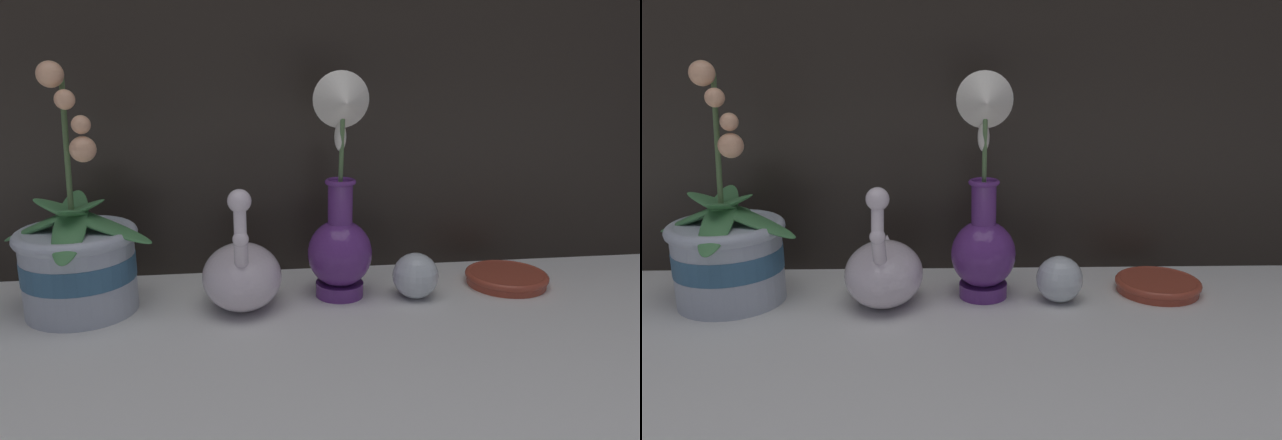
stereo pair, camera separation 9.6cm
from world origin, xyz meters
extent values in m
plane|color=silver|center=(0.00, 0.00, 0.00)|extent=(2.80, 2.80, 0.00)
cylinder|color=#B2BCCC|center=(-0.34, 0.14, 0.06)|extent=(0.16, 0.16, 0.13)
cylinder|color=#386689|center=(-0.34, 0.14, 0.07)|extent=(0.17, 0.17, 0.04)
torus|color=#B2BCCC|center=(-0.34, 0.14, 0.12)|extent=(0.18, 0.18, 0.02)
cylinder|color=#4C6B3D|center=(-0.34, 0.14, 0.24)|extent=(0.01, 0.03, 0.22)
ellipsoid|color=#427F47|center=(-0.31, 0.13, 0.14)|extent=(0.19, 0.10, 0.07)
ellipsoid|color=#427F47|center=(-0.34, 0.17, 0.14)|extent=(0.05, 0.17, 0.06)
ellipsoid|color=#427F47|center=(-0.37, 0.14, 0.14)|extent=(0.16, 0.06, 0.07)
ellipsoid|color=#427F47|center=(-0.34, 0.11, 0.14)|extent=(0.06, 0.17, 0.08)
sphere|color=#E5A87F|center=(-0.35, 0.14, 0.35)|extent=(0.04, 0.04, 0.04)
sphere|color=#E5A87F|center=(-0.33, 0.13, 0.32)|extent=(0.03, 0.03, 0.03)
sphere|color=#E5A87F|center=(-0.31, 0.12, 0.28)|extent=(0.03, 0.03, 0.03)
sphere|color=#E5A87F|center=(-0.31, 0.11, 0.25)|extent=(0.04, 0.04, 0.04)
ellipsoid|color=white|center=(-0.10, 0.12, 0.05)|extent=(0.12, 0.15, 0.10)
cone|color=white|center=(-0.10, 0.18, 0.06)|extent=(0.06, 0.08, 0.08)
cylinder|color=white|center=(-0.10, 0.07, 0.10)|extent=(0.02, 0.04, 0.06)
sphere|color=white|center=(-0.10, 0.05, 0.13)|extent=(0.02, 0.02, 0.02)
cylinder|color=white|center=(-0.10, 0.06, 0.15)|extent=(0.02, 0.03, 0.06)
sphere|color=white|center=(-0.10, 0.07, 0.18)|extent=(0.03, 0.03, 0.03)
cylinder|color=#602D7F|center=(0.06, 0.15, 0.01)|extent=(0.08, 0.08, 0.02)
ellipsoid|color=#602D7F|center=(0.06, 0.15, 0.07)|extent=(0.10, 0.10, 0.11)
cylinder|color=#602D7F|center=(0.06, 0.15, 0.15)|extent=(0.04, 0.04, 0.07)
torus|color=#602D7F|center=(0.06, 0.15, 0.19)|extent=(0.05, 0.05, 0.01)
cylinder|color=#567A47|center=(0.06, 0.14, 0.24)|extent=(0.01, 0.02, 0.11)
cone|color=white|center=(0.06, 0.12, 0.31)|extent=(0.09, 0.06, 0.09)
ellipsoid|color=white|center=(0.06, 0.14, 0.26)|extent=(0.02, 0.02, 0.04)
sphere|color=silver|center=(0.18, 0.12, 0.04)|extent=(0.07, 0.07, 0.07)
cylinder|color=#A8422D|center=(0.34, 0.16, 0.01)|extent=(0.13, 0.13, 0.02)
torus|color=#A8422D|center=(0.34, 0.16, 0.02)|extent=(0.14, 0.14, 0.01)
camera|label=1|loc=(-0.09, -0.78, 0.38)|focal=35.00mm
camera|label=2|loc=(0.00, -0.79, 0.38)|focal=35.00mm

